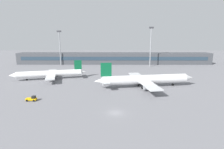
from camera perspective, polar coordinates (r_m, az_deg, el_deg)
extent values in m
plane|color=slate|center=(92.00, 0.82, -1.83)|extent=(400.00, 400.00, 0.00)
cube|color=#3F4247|center=(147.63, 0.66, 5.19)|extent=(155.01, 12.00, 9.00)
cube|color=#263847|center=(141.57, 0.67, 5.08)|extent=(147.26, 0.16, 2.80)
cylinder|color=silver|center=(80.25, 10.50, -1.55)|extent=(37.90, 9.98, 3.98)
cone|color=silver|center=(89.18, 23.14, -0.97)|extent=(4.93, 4.44, 3.79)
cone|color=silver|center=(76.06, -4.23, -2.13)|extent=(4.38, 3.39, 2.79)
cube|color=#0C5933|center=(75.33, -1.88, 1.56)|extent=(4.62, 1.11, 5.77)
cube|color=silver|center=(76.28, -2.10, -1.90)|extent=(4.58, 10.82, 0.25)
cube|color=silver|center=(79.99, 9.78, -1.80)|extent=(10.00, 31.86, 0.52)
cylinder|color=gray|center=(74.63, 11.27, -4.03)|extent=(3.65, 2.61, 2.10)
cylinder|color=gray|center=(86.15, 8.43, -1.78)|extent=(3.65, 2.61, 2.10)
cylinder|color=black|center=(86.17, 18.76, -3.07)|extent=(1.10, 0.58, 1.05)
cylinder|color=black|center=(77.84, 9.62, -4.18)|extent=(1.10, 0.58, 1.05)
cylinder|color=black|center=(82.83, 8.43, -3.15)|extent=(1.10, 0.58, 1.05)
cylinder|color=silver|center=(99.09, -19.17, 0.24)|extent=(31.84, 11.60, 3.38)
cone|color=silver|center=(102.06, -29.03, -0.28)|extent=(4.43, 4.07, 3.22)
cone|color=silver|center=(99.18, -9.12, 0.77)|extent=(3.88, 3.17, 2.37)
cube|color=#0C5933|center=(98.25, -10.76, 3.06)|extent=(3.87, 1.33, 4.90)
cube|color=silver|center=(98.95, -10.52, 0.80)|extent=(4.72, 9.25, 0.21)
cube|color=silver|center=(99.07, -18.65, 0.12)|extent=(11.07, 26.91, 0.45)
cylinder|color=gray|center=(104.55, -18.42, 0.03)|extent=(3.21, 2.46, 1.78)
cylinder|color=gray|center=(94.12, -18.80, -1.28)|extent=(3.21, 2.46, 1.78)
cylinder|color=black|center=(101.15, -25.41, -1.48)|extent=(0.95, 0.58, 0.89)
cylinder|color=black|center=(101.73, -17.98, -0.82)|extent=(0.95, 0.58, 0.89)
cylinder|color=black|center=(97.22, -18.12, -1.41)|extent=(0.95, 0.58, 0.89)
cube|color=#F2B20C|center=(69.00, -24.27, -7.11)|extent=(3.63, 1.58, 0.60)
cube|color=black|center=(68.42, -23.63, -6.64)|extent=(1.13, 1.42, 0.90)
cylinder|color=black|center=(67.93, -23.61, -7.61)|extent=(0.71, 0.27, 0.70)
cylinder|color=black|center=(69.26, -23.07, -7.20)|extent=(0.71, 0.27, 0.70)
cylinder|color=black|center=(68.97, -25.43, -7.49)|extent=(0.71, 0.27, 0.70)
cylinder|color=black|center=(70.28, -24.86, -7.08)|extent=(0.71, 0.27, 0.70)
cylinder|color=gray|center=(135.57, 12.15, 8.26)|extent=(0.70, 0.70, 27.56)
cube|color=#333338|center=(135.47, 12.42, 14.34)|extent=(3.20, 0.80, 1.20)
cylinder|color=gray|center=(145.48, -16.19, 7.82)|extent=(0.70, 0.70, 25.19)
cube|color=#333338|center=(145.23, -16.50, 13.02)|extent=(3.20, 0.80, 1.20)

